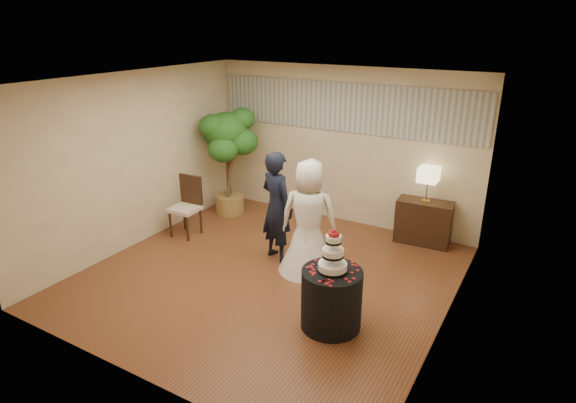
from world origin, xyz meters
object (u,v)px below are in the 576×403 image
Objects in this scene: cake_table at (331,299)px; side_chair at (185,207)px; console at (423,222)px; table_lamp at (428,185)px; wedding_cake at (333,250)px; ficus_tree at (228,161)px; bride at (309,217)px; groom at (277,207)px.

cake_table is 3.52m from side_chair.
console is 0.66m from table_lamp.
wedding_cake is 3.56m from side_chair.
cake_table is 1.30× the size of table_lamp.
table_lamp is (0.00, 0.00, 0.66)m from console.
ficus_tree is at bearing -171.79° from table_lamp.
side_chair is at bearing 160.82° from wedding_cake.
bride is 3.15× the size of wedding_cake.
bride is at bearing 128.98° from wedding_cake.
bride is at bearing 128.98° from cake_table.
wedding_cake is 3.00m from console.
table_lamp is (0.31, 2.91, 0.65)m from cake_table.
groom is at bearing -0.15° from side_chair.
wedding_cake is (1.51, -1.22, 0.16)m from groom.
console is (1.82, 1.69, -0.49)m from groom.
cake_table reaches higher than console.
table_lamp is 0.56× the size of side_chair.
ficus_tree reaches higher than wedding_cake.
wedding_cake is at bearing 160.39° from groom.
bride is 2.71m from ficus_tree.
console is at bearing -117.72° from groom.
ficus_tree is at bearing -44.66° from bride.
side_chair is (-3.33, 1.16, 0.14)m from cake_table.
side_chair is (-3.64, -1.75, 0.15)m from console.
side_chair is at bearing -17.59° from bride.
side_chair is (-0.03, -1.23, -0.51)m from ficus_tree.
table_lamp is (0.31, 2.91, 0.01)m from wedding_cake.
wedding_cake is at bearing -96.11° from table_lamp.
groom reaches higher than wedding_cake.
groom is 2.53m from console.
cake_table is 3.00m from table_lamp.
table_lamp reaches higher than wedding_cake.
bride is 2.27× the size of cake_table.
cake_table is 0.37× the size of ficus_tree.
wedding_cake is 0.26× the size of ficus_tree.
wedding_cake reaches higher than side_chair.
ficus_tree reaches higher than cake_table.
side_chair is (-1.82, -0.06, -0.34)m from groom.
table_lamp is at bearing 23.57° from side_chair.
wedding_cake is 2.93m from table_lamp.
bride is at bearing -128.01° from console.
wedding_cake is 0.52× the size of side_chair.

